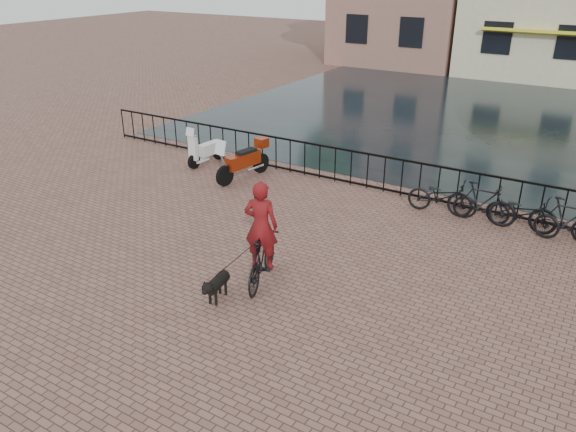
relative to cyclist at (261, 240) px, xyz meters
The scene contains 11 objects.
ground 2.48m from the cyclist, 86.01° to the right, with size 100.00×100.00×0.00m, color brown.
canal_water 15.04m from the cyclist, 89.39° to the left, with size 20.00×20.00×0.00m, color black.
railing 5.73m from the cyclist, 88.40° to the left, with size 20.00×0.05×1.02m.
cyclist is the anchor object (origin of this frame).
dog 1.20m from the cyclist, 111.46° to the right, with size 0.41×0.87×0.57m.
motorcycle 5.84m from the cyclist, 129.31° to the left, with size 0.77×1.97×1.37m.
scooter 7.41m from the cyclist, 137.50° to the left, with size 0.51×1.45×1.32m.
parked_bike_0 5.50m from the cyclist, 69.02° to the left, with size 0.60×1.72×0.90m, color black.
parked_bike_1 5.90m from the cyclist, 60.35° to the left, with size 0.47×1.66×1.00m, color black.
parked_bike_2 6.42m from the cyclist, 52.94° to the left, with size 0.60×1.72×0.90m, color black.
parked_bike_3 7.03m from the cyclist, 46.74° to the left, with size 0.47×1.66×1.00m, color black.
Camera 1 is at (5.27, -5.57, 5.79)m, focal length 35.00 mm.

